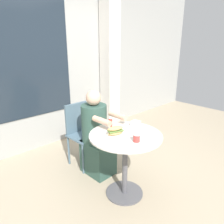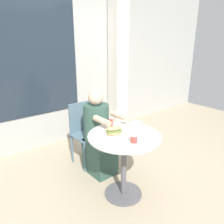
{
  "view_description": "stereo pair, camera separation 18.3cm",
  "coord_description": "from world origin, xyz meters",
  "px_view_note": "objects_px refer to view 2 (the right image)",
  "views": [
    {
      "loc": [
        -1.55,
        -1.44,
        1.7
      ],
      "look_at": [
        0.0,
        0.21,
        0.95
      ],
      "focal_mm": 35.0,
      "sensor_mm": 36.0,
      "label": 1
    },
    {
      "loc": [
        -1.41,
        -1.56,
        1.7
      ],
      "look_at": [
        0.0,
        0.21,
        0.95
      ],
      "focal_mm": 35.0,
      "sensor_mm": 36.0,
      "label": 2
    }
  ],
  "objects_px": {
    "cafe_table": "(124,151)",
    "diner_chair": "(84,128)",
    "drink_cup": "(134,138)",
    "condiment_bottle": "(111,121)",
    "sandwich_on_plate": "(114,132)",
    "seated_diner": "(98,138)"
  },
  "relations": [
    {
      "from": "seated_diner",
      "to": "sandwich_on_plate",
      "type": "distance_m",
      "value": 0.61
    },
    {
      "from": "drink_cup",
      "to": "condiment_bottle",
      "type": "distance_m",
      "value": 0.47
    },
    {
      "from": "seated_diner",
      "to": "diner_chair",
      "type": "bearing_deg",
      "value": -90.89
    },
    {
      "from": "seated_diner",
      "to": "drink_cup",
      "type": "bearing_deg",
      "value": 81.07
    },
    {
      "from": "sandwich_on_plate",
      "to": "drink_cup",
      "type": "bearing_deg",
      "value": -78.36
    },
    {
      "from": "cafe_table",
      "to": "diner_chair",
      "type": "bearing_deg",
      "value": 86.68
    },
    {
      "from": "sandwich_on_plate",
      "to": "drink_cup",
      "type": "relative_size",
      "value": 2.26
    },
    {
      "from": "seated_diner",
      "to": "sandwich_on_plate",
      "type": "relative_size",
      "value": 6.01
    },
    {
      "from": "seated_diner",
      "to": "drink_cup",
      "type": "height_order",
      "value": "seated_diner"
    },
    {
      "from": "cafe_table",
      "to": "sandwich_on_plate",
      "type": "height_order",
      "value": "sandwich_on_plate"
    },
    {
      "from": "diner_chair",
      "to": "drink_cup",
      "type": "distance_m",
      "value": 1.13
    },
    {
      "from": "drink_cup",
      "to": "condiment_bottle",
      "type": "relative_size",
      "value": 0.66
    },
    {
      "from": "drink_cup",
      "to": "cafe_table",
      "type": "bearing_deg",
      "value": 76.97
    },
    {
      "from": "diner_chair",
      "to": "condiment_bottle",
      "type": "relative_size",
      "value": 6.96
    },
    {
      "from": "cafe_table",
      "to": "diner_chair",
      "type": "height_order",
      "value": "diner_chair"
    },
    {
      "from": "cafe_table",
      "to": "seated_diner",
      "type": "height_order",
      "value": "seated_diner"
    },
    {
      "from": "sandwich_on_plate",
      "to": "drink_cup",
      "type": "distance_m",
      "value": 0.25
    },
    {
      "from": "cafe_table",
      "to": "condiment_bottle",
      "type": "xyz_separation_m",
      "value": [
        0.04,
        0.28,
        0.26
      ]
    },
    {
      "from": "condiment_bottle",
      "to": "sandwich_on_plate",
      "type": "bearing_deg",
      "value": -121.34
    },
    {
      "from": "drink_cup",
      "to": "seated_diner",
      "type": "bearing_deg",
      "value": 82.48
    },
    {
      "from": "condiment_bottle",
      "to": "drink_cup",
      "type": "bearing_deg",
      "value": -100.02
    },
    {
      "from": "cafe_table",
      "to": "drink_cup",
      "type": "xyz_separation_m",
      "value": [
        -0.04,
        -0.19,
        0.24
      ]
    }
  ]
}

